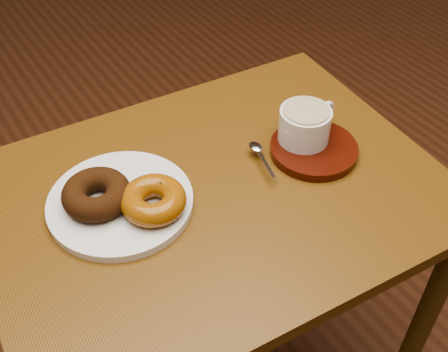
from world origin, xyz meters
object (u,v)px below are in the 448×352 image
cafe_table (215,233)px  donut_plate (120,202)px  coffee_cup (305,124)px  saucer (314,149)px

cafe_table → donut_plate: size_ratio=3.38×
coffee_cup → saucer: bearing=-92.2°
donut_plate → cafe_table: bearing=-19.1°
cafe_table → donut_plate: 0.20m
coffee_cup → donut_plate: bearing=165.5°
saucer → coffee_cup: bearing=95.0°
donut_plate → saucer: saucer is taller
cafe_table → saucer: saucer is taller
donut_plate → saucer: (0.35, -0.07, 0.00)m
donut_plate → saucer: 0.36m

